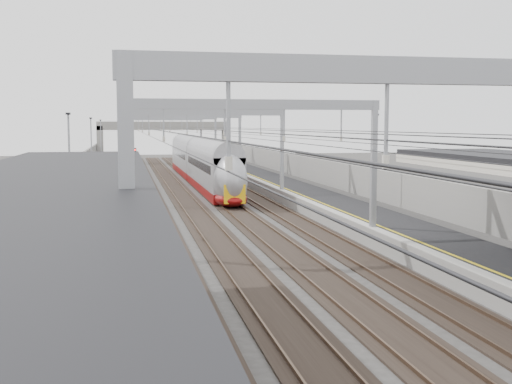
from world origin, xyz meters
name	(u,v)px	position (x,y,z in m)	size (l,w,h in m)	color
platform_left	(106,195)	(-8.00, 45.00, 0.50)	(4.00, 120.00, 1.00)	black
platform_right	(292,192)	(8.00, 45.00, 0.50)	(4.00, 120.00, 1.00)	black
tracks	(202,199)	(0.00, 45.00, 0.05)	(11.40, 140.00, 0.20)	black
overhead_line	(193,127)	(0.00, 51.62, 6.14)	(13.00, 140.00, 6.60)	#909298
canopy_left	(32,193)	(-8.02, 2.99, 5.09)	(4.40, 30.00, 4.24)	black
overbridge	(164,131)	(0.00, 100.00, 5.31)	(22.00, 2.20, 6.90)	gray
wall_left	(66,183)	(-11.20, 45.00, 1.60)	(0.30, 120.00, 3.20)	gray
wall_right	(327,178)	(11.20, 45.00, 1.60)	(0.30, 120.00, 3.20)	gray
train	(201,166)	(1.50, 58.71, 2.00)	(2.56, 46.62, 4.05)	maroon
signal_green	(135,157)	(-5.20, 72.00, 2.42)	(0.32, 0.32, 3.48)	black
signal_red_near	(207,158)	(3.20, 67.07, 2.42)	(0.32, 0.32, 3.48)	black
signal_red_far	(217,155)	(5.40, 74.47, 2.42)	(0.32, 0.32, 3.48)	black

